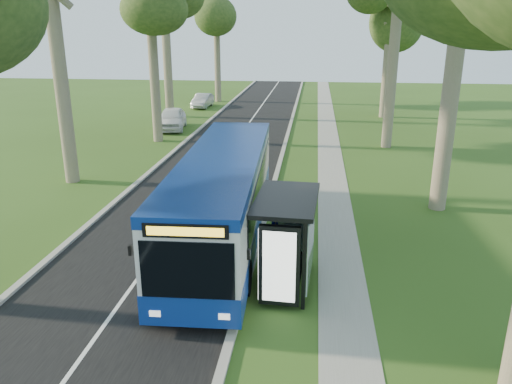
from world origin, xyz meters
TOP-DOWN VIEW (x-y plane):
  - ground at (0.00, 0.00)m, footprint 120.00×120.00m
  - road at (-3.50, 10.00)m, footprint 7.00×100.00m
  - kerb_east at (0.00, 10.00)m, footprint 0.25×100.00m
  - kerb_west at (-7.00, 10.00)m, footprint 0.25×100.00m
  - centre_line at (-3.50, 10.00)m, footprint 0.12×100.00m
  - footpath at (3.00, 10.00)m, footprint 1.50×100.00m
  - bus at (-1.27, 1.37)m, footprint 3.13×12.74m
  - bus_stop_sign at (0.86, -1.66)m, footprint 0.17×0.34m
  - bus_shelter at (1.35, -2.11)m, footprint 1.98×3.42m
  - litter_bin at (0.75, 2.46)m, footprint 0.58×0.58m
  - car_white at (-9.21, 22.35)m, footprint 2.71×5.16m
  - car_silver at (-9.27, 33.72)m, footprint 1.59×4.11m
  - tree_east_d at (8.00, 30.00)m, footprint 5.20×5.20m

SIDE VIEW (x-z plane):
  - ground at x=0.00m, z-range 0.00..0.00m
  - road at x=-3.50m, z-range 0.00..0.02m
  - footpath at x=3.00m, z-range 0.00..0.02m
  - centre_line at x=-3.50m, z-range 0.02..0.02m
  - kerb_east at x=0.00m, z-range 0.00..0.12m
  - kerb_west at x=-7.00m, z-range 0.00..0.12m
  - litter_bin at x=0.75m, z-range 0.01..1.03m
  - car_silver at x=-9.27m, z-range 0.00..1.34m
  - car_white at x=-9.21m, z-range 0.00..1.67m
  - bus_stop_sign at x=0.86m, z-range 0.31..2.83m
  - bus at x=-1.27m, z-range 0.06..3.41m
  - bus_shelter at x=1.35m, z-range 0.60..3.46m
  - tree_east_d at x=8.00m, z-range 3.16..16.21m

